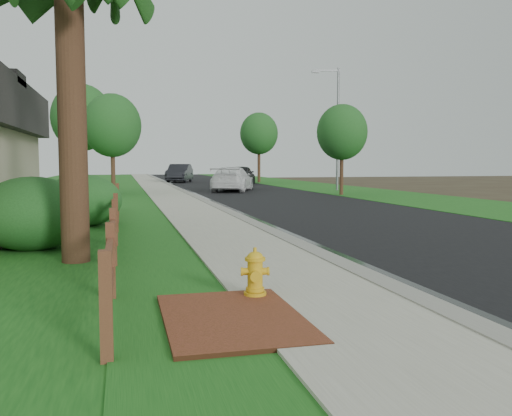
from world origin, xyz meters
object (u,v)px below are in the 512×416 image
object	(u,v)px
fire_hydrant	(255,274)
dark_car_mid	(242,175)
ranch_fence	(115,216)
white_suv	(232,179)
streetlight	(336,122)

from	to	relation	value
fire_hydrant	dark_car_mid	distance (m)	40.27
ranch_fence	fire_hydrant	bearing A→B (deg)	-73.70
ranch_fence	white_suv	bearing A→B (deg)	71.35
white_suv	streetlight	xyz separation A→B (m)	(6.90, -0.84, 3.83)
dark_car_mid	ranch_fence	bearing A→B (deg)	93.09
ranch_fence	dark_car_mid	bearing A→B (deg)	72.43
fire_hydrant	dark_car_mid	xyz separation A→B (m)	(8.51, 39.36, 0.45)
white_suv	streetlight	distance (m)	7.93
fire_hydrant	streetlight	size ratio (longest dim) A/B	0.08
dark_car_mid	white_suv	bearing A→B (deg)	95.18
fire_hydrant	dark_car_mid	bearing A→B (deg)	77.80
ranch_fence	white_suv	world-z (taller)	white_suv
fire_hydrant	white_suv	distance (m)	28.59
white_suv	streetlight	bearing A→B (deg)	-165.54
streetlight	dark_car_mid	bearing A→B (deg)	107.29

